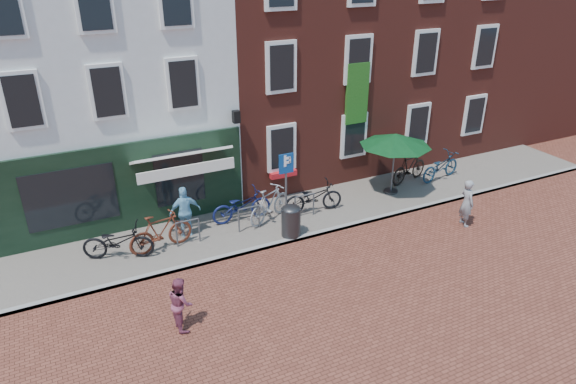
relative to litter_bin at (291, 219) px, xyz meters
name	(u,v)px	position (x,y,z in m)	size (l,w,h in m)	color
ground	(308,239)	(0.45, -0.30, -0.67)	(80.00, 80.00, 0.00)	brown
sidewalk	(313,211)	(1.45, 1.20, -0.62)	(24.00, 3.00, 0.10)	slate
building_stucco	(90,69)	(-4.55, 6.70, 3.83)	(8.00, 8.00, 9.00)	silver
building_brick_mid	(271,40)	(2.45, 6.70, 4.33)	(6.00, 8.00, 10.00)	maroon
building_brick_right	(393,31)	(8.45, 6.70, 4.33)	(6.00, 8.00, 10.00)	maroon
filler_right	(497,33)	(14.95, 6.70, 3.83)	(7.00, 8.00, 9.00)	maroon
litter_bin	(291,219)	(0.00, 0.00, 0.00)	(0.61, 0.61, 1.11)	#2D2D30
parking_sign	(286,176)	(0.24, 0.83, 1.10)	(0.50, 0.07, 2.43)	#4C4C4F
parasol	(396,137)	(4.76, 1.20, 1.57)	(2.58, 2.58, 2.39)	#4C4C4F
woman	(467,203)	(5.53, -1.77, 0.13)	(0.59, 0.39, 1.61)	gray
boy	(181,303)	(-4.23, -2.62, 0.01)	(0.67, 0.52, 1.38)	#8A3D55
cafe_person	(185,212)	(-2.94, 1.45, 0.26)	(0.97, 0.41, 1.66)	#81C5E4
bicycle_0	(118,242)	(-5.08, 1.04, -0.04)	(0.71, 2.04, 1.07)	black
bicycle_1	(161,232)	(-3.85, 0.96, 0.02)	(0.56, 1.98, 1.19)	#602818
bicycle_2	(242,205)	(-1.01, 1.63, -0.04)	(0.71, 2.04, 1.07)	#131A4C
bicycle_3	(270,204)	(-0.18, 1.22, 0.02)	(0.56, 1.98, 1.19)	gray
bicycle_4	(313,197)	(1.43, 1.14, -0.04)	(0.71, 2.04, 1.07)	black
bicycle_5	(409,167)	(5.95, 1.69, 0.02)	(0.56, 1.98, 1.19)	black
bicycle_6	(440,166)	(7.21, 1.36, -0.04)	(0.71, 2.04, 1.07)	#143047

